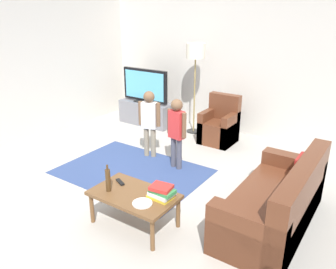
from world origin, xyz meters
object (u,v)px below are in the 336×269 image
Objects in this scene: tv at (145,86)px; couch at (279,205)px; book_stack at (162,192)px; tv_remote at (120,182)px; armchair at (220,127)px; child_near_tv at (149,118)px; bottle at (108,180)px; tv_stand at (146,113)px; child_center at (177,128)px; coffee_table at (134,197)px; plate at (142,203)px; floor_lamp at (196,56)px.

couch is at bearing -30.16° from tv.
book_stack reaches higher than tv_remote.
child_near_tv reaches higher than armchair.
tv is at bearing 147.95° from tv_remote.
book_stack is at bearing 19.88° from bottle.
tv_remote is at bearing 179.83° from book_stack.
tv_stand is 3.65m from bottle.
tv is 1.22× the size of armchair.
child_center is 1.64m from coffee_table.
bottle is at bearing -160.12° from book_stack.
child_center reaches higher than couch.
armchair is at bearing 91.41° from bottle.
tv_stand is at bearing 127.20° from plate.
tv is 1.32m from floor_lamp.
coffee_table is at bearing -83.15° from armchair.
child_near_tv is 6.75× the size of tv_remote.
couch is 1.37m from book_stack.
coffee_table is 0.36m from bottle.
tv_stand is 1.79m from armchair.
armchair is at bearing 100.59° from plate.
couch is at bearing 32.85° from coffee_table.
armchair is at bearing -0.59° from tv.
child_center is 5.17× the size of plate.
floor_lamp is 1.70m from child_near_tv.
couch is 6.00× the size of book_stack.
couch is 1.98m from child_center.
coffee_table is at bearing -54.40° from tv_stand.
tv is 5.00× the size of plate.
child_near_tv is at bearing -118.27° from armchair.
tv_remote is at bearing -57.49° from tv_stand.
coffee_table is at bearing 23.20° from bottle.
bottle is at bearing -58.92° from tv.
armchair reaches higher than tv_stand.
tv_stand is 1.05× the size of child_near_tv.
bottle is 1.97× the size of tv_remote.
armchair reaches higher than couch.
bottle is (1.87, -3.12, 0.32)m from tv_stand.
tv_stand reaches higher than plate.
couch reaches higher than tv_remote.
child_near_tv is at bearing -49.74° from tv.
couch is 5.37× the size of bottle.
book_stack is at bearing -49.58° from tv_stand.
floor_lamp reaches higher than tv.
floor_lamp reaches higher than book_stack.
armchair reaches higher than book_stack.
book_stack is (-1.09, -0.81, 0.21)m from couch.
plate is (1.26, -3.27, -1.12)m from floor_lamp.
coffee_table is 4.55× the size of plate.
child_near_tv is (-0.69, -1.28, 0.39)m from armchair.
floor_lamp reaches higher than plate.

